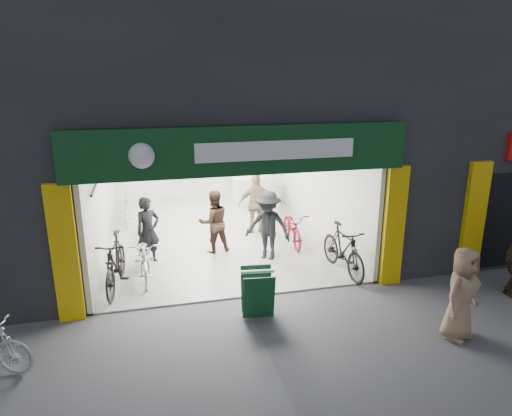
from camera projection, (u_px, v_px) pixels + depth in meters
name	position (u px, v px, depth m)	size (l,w,h in m)	color
ground	(243.00, 298.00, 9.28)	(60.00, 60.00, 0.00)	#56565B
building	(236.00, 76.00, 12.90)	(17.00, 10.27, 8.00)	#232326
bike_left_front	(145.00, 258.00, 10.09)	(0.63, 1.81, 0.95)	silver
bike_left_midfront	(115.00, 263.00, 9.51)	(0.56, 1.98, 1.19)	black
bike_left_midback	(148.00, 224.00, 12.50)	(0.56, 1.60, 0.84)	maroon
bike_left_back	(127.00, 210.00, 13.60)	(0.45, 1.58, 0.95)	#B1B1B6
bike_right_front	(343.00, 250.00, 10.29)	(0.54, 1.90, 1.14)	black
bike_right_mid	(292.00, 228.00, 12.09)	(0.62, 1.77, 0.93)	maroon
bike_right_back	(275.00, 196.00, 14.95)	(0.48, 1.71, 1.03)	silver
customer_a	(148.00, 231.00, 10.74)	(0.60, 0.39, 1.65)	black
customer_b	(214.00, 222.00, 11.42)	(0.79, 0.62, 1.63)	#3B251A
customer_c	(268.00, 226.00, 10.95)	(1.12, 0.65, 1.74)	black
customer_d	(257.00, 204.00, 12.74)	(1.02, 0.43, 1.74)	#8E7E53
pedestrian_near	(462.00, 294.00, 7.70)	(0.80, 0.52, 1.65)	#917454
sandwich_board	(258.00, 292.00, 8.47)	(0.65, 0.66, 0.90)	#10401E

